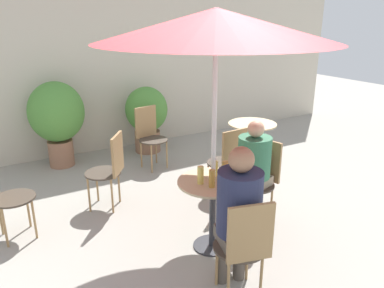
{
  "coord_description": "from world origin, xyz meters",
  "views": [
    {
      "loc": [
        -1.73,
        -2.57,
        2.19
      ],
      "look_at": [
        0.04,
        0.52,
        0.96
      ],
      "focal_mm": 35.0,
      "sensor_mm": 36.0,
      "label": 1
    }
  ],
  "objects_px": {
    "bistro_chair_2": "(229,157)",
    "potted_plant_1": "(147,114)",
    "bistro_chair_5": "(1,192)",
    "beer_glass_1": "(212,179)",
    "bistro_chair_3": "(111,165)",
    "bistro_chair_4": "(149,132)",
    "cafe_table_near": "(213,198)",
    "umbrella": "(216,26)",
    "seated_person_0": "(238,210)",
    "bistro_chair_0": "(245,243)",
    "beer_glass_2": "(226,171)",
    "beer_glass_0": "(201,175)",
    "bistro_chair_1": "(261,174)",
    "beer_glass_3": "(214,168)",
    "seated_person_1": "(253,165)",
    "cafe_table_far": "(252,134)",
    "potted_plant_0": "(57,115)"
  },
  "relations": [
    {
      "from": "bistro_chair_5",
      "to": "beer_glass_1",
      "type": "distance_m",
      "value": 2.1
    },
    {
      "from": "bistro_chair_0",
      "to": "beer_glass_1",
      "type": "xyz_separation_m",
      "value": [
        0.12,
        0.66,
        0.25
      ]
    },
    {
      "from": "beer_glass_2",
      "to": "umbrella",
      "type": "xyz_separation_m",
      "value": [
        -0.13,
        0.02,
        1.31
      ]
    },
    {
      "from": "bistro_chair_1",
      "to": "seated_person_0",
      "type": "relative_size",
      "value": 0.72
    },
    {
      "from": "bistro_chair_2",
      "to": "umbrella",
      "type": "height_order",
      "value": "umbrella"
    },
    {
      "from": "cafe_table_far",
      "to": "seated_person_0",
      "type": "xyz_separation_m",
      "value": [
        -1.74,
        -2.02,
        0.21
      ]
    },
    {
      "from": "cafe_table_far",
      "to": "seated_person_0",
      "type": "height_order",
      "value": "seated_person_0"
    },
    {
      "from": "bistro_chair_5",
      "to": "beer_glass_2",
      "type": "relative_size",
      "value": 5.27
    },
    {
      "from": "bistro_chair_0",
      "to": "bistro_chair_3",
      "type": "distance_m",
      "value": 2.07
    },
    {
      "from": "seated_person_1",
      "to": "beer_glass_3",
      "type": "bearing_deg",
      "value": -98.37
    },
    {
      "from": "cafe_table_near",
      "to": "seated_person_0",
      "type": "bearing_deg",
      "value": -104.57
    },
    {
      "from": "beer_glass_0",
      "to": "potted_plant_0",
      "type": "distance_m",
      "value": 3.03
    },
    {
      "from": "beer_glass_1",
      "to": "bistro_chair_4",
      "type": "bearing_deg",
      "value": 80.24
    },
    {
      "from": "bistro_chair_2",
      "to": "beer_glass_0",
      "type": "relative_size",
      "value": 5.42
    },
    {
      "from": "bistro_chair_2",
      "to": "seated_person_0",
      "type": "distance_m",
      "value": 1.69
    },
    {
      "from": "seated_person_0",
      "to": "beer_glass_2",
      "type": "height_order",
      "value": "seated_person_0"
    },
    {
      "from": "bistro_chair_4",
      "to": "seated_person_1",
      "type": "height_order",
      "value": "seated_person_1"
    },
    {
      "from": "bistro_chair_4",
      "to": "potted_plant_1",
      "type": "distance_m",
      "value": 0.69
    },
    {
      "from": "seated_person_1",
      "to": "umbrella",
      "type": "distance_m",
      "value": 1.55
    },
    {
      "from": "bistro_chair_5",
      "to": "potted_plant_1",
      "type": "relative_size",
      "value": 0.83
    },
    {
      "from": "bistro_chair_2",
      "to": "potted_plant_1",
      "type": "height_order",
      "value": "potted_plant_1"
    },
    {
      "from": "cafe_table_far",
      "to": "bistro_chair_0",
      "type": "distance_m",
      "value": 2.81
    },
    {
      "from": "beer_glass_0",
      "to": "beer_glass_2",
      "type": "distance_m",
      "value": 0.26
    },
    {
      "from": "bistro_chair_5",
      "to": "beer_glass_3",
      "type": "distance_m",
      "value": 2.12
    },
    {
      "from": "bistro_chair_2",
      "to": "bistro_chair_3",
      "type": "distance_m",
      "value": 1.42
    },
    {
      "from": "bistro_chair_2",
      "to": "seated_person_1",
      "type": "xyz_separation_m",
      "value": [
        -0.14,
        -0.63,
        0.15
      ]
    },
    {
      "from": "bistro_chair_1",
      "to": "bistro_chair_5",
      "type": "relative_size",
      "value": 1.0
    },
    {
      "from": "potted_plant_1",
      "to": "beer_glass_2",
      "type": "bearing_deg",
      "value": -98.37
    },
    {
      "from": "seated_person_0",
      "to": "beer_glass_1",
      "type": "relative_size",
      "value": 7.66
    },
    {
      "from": "beer_glass_0",
      "to": "beer_glass_3",
      "type": "xyz_separation_m",
      "value": [
        0.21,
        0.09,
        -0.01
      ]
    },
    {
      "from": "bistro_chair_5",
      "to": "beer_glass_2",
      "type": "bearing_deg",
      "value": -126.82
    },
    {
      "from": "bistro_chair_1",
      "to": "bistro_chair_3",
      "type": "xyz_separation_m",
      "value": [
        -1.36,
        1.06,
        0.0
      ]
    },
    {
      "from": "seated_person_0",
      "to": "beer_glass_1",
      "type": "bearing_deg",
      "value": -84.37
    },
    {
      "from": "beer_glass_3",
      "to": "potted_plant_0",
      "type": "bearing_deg",
      "value": 108.01
    },
    {
      "from": "bistro_chair_2",
      "to": "cafe_table_far",
      "type": "bearing_deg",
      "value": -148.62
    },
    {
      "from": "cafe_table_far",
      "to": "bistro_chair_3",
      "type": "bearing_deg",
      "value": -176.48
    },
    {
      "from": "bistro_chair_1",
      "to": "potted_plant_1",
      "type": "height_order",
      "value": "potted_plant_1"
    },
    {
      "from": "cafe_table_near",
      "to": "umbrella",
      "type": "bearing_deg",
      "value": 149.04
    },
    {
      "from": "cafe_table_near",
      "to": "cafe_table_far",
      "type": "xyz_separation_m",
      "value": [
        1.58,
        1.4,
        0.01
      ]
    },
    {
      "from": "bistro_chair_1",
      "to": "beer_glass_1",
      "type": "distance_m",
      "value": 0.93
    },
    {
      "from": "potted_plant_0",
      "to": "potted_plant_1",
      "type": "xyz_separation_m",
      "value": [
        1.41,
        -0.06,
        -0.15
      ]
    },
    {
      "from": "bistro_chair_3",
      "to": "potted_plant_0",
      "type": "distance_m",
      "value": 1.72
    },
    {
      "from": "cafe_table_far",
      "to": "beer_glass_0",
      "type": "height_order",
      "value": "beer_glass_0"
    },
    {
      "from": "bistro_chair_3",
      "to": "bistro_chair_4",
      "type": "height_order",
      "value": "same"
    },
    {
      "from": "bistro_chair_0",
      "to": "beer_glass_2",
      "type": "distance_m",
      "value": 0.85
    },
    {
      "from": "bistro_chair_2",
      "to": "beer_glass_0",
      "type": "bearing_deg",
      "value": 36.95
    },
    {
      "from": "bistro_chair_3",
      "to": "bistro_chair_5",
      "type": "distance_m",
      "value": 1.16
    },
    {
      "from": "cafe_table_far",
      "to": "seated_person_0",
      "type": "distance_m",
      "value": 2.68
    },
    {
      "from": "umbrella",
      "to": "bistro_chair_0",
      "type": "bearing_deg",
      "value": -104.57
    },
    {
      "from": "bistro_chair_0",
      "to": "bistro_chair_1",
      "type": "distance_m",
      "value": 1.37
    }
  ]
}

